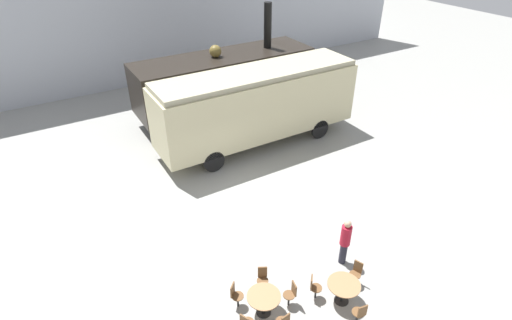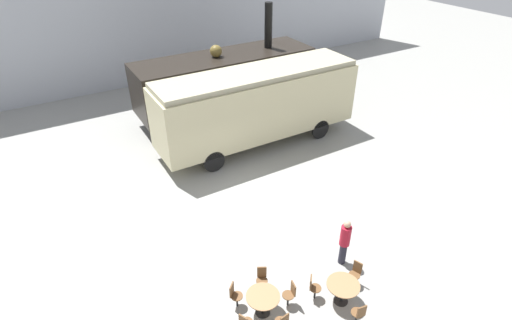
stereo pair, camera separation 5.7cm
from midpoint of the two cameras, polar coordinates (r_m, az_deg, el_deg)
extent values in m
plane|color=gray|center=(15.78, 0.14, -7.17)|extent=(80.00, 80.00, 0.00)
cube|color=#B2B7C1|center=(27.07, -17.64, 19.20)|extent=(44.00, 0.15, 9.00)
cube|color=black|center=(22.25, -4.28, 11.53)|extent=(9.83, 2.87, 2.58)
cylinder|color=black|center=(22.77, 1.86, 18.65)|extent=(0.42, 0.42, 2.40)
sphere|color=brown|center=(21.53, -5.67, 15.22)|extent=(0.64, 0.64, 0.64)
cylinder|color=black|center=(23.11, 4.04, 8.37)|extent=(1.32, 0.12, 1.32)
cylinder|color=black|center=(25.23, 0.49, 10.58)|extent=(1.32, 0.12, 1.32)
cylinder|color=black|center=(20.64, -9.71, 4.87)|extent=(1.32, 0.12, 1.32)
cylinder|color=black|center=(22.99, -12.33, 7.55)|extent=(1.32, 0.12, 1.32)
cube|color=beige|center=(19.22, 0.33, 7.94)|extent=(9.93, 2.59, 2.87)
cube|color=tan|center=(18.63, 0.34, 12.29)|extent=(9.73, 2.38, 0.24)
cylinder|color=black|center=(20.60, 9.25, 4.35)|extent=(1.01, 0.12, 1.01)
cylinder|color=black|center=(22.32, 5.30, 6.95)|extent=(1.01, 0.12, 1.01)
cylinder|color=black|center=(17.81, -5.90, -0.21)|extent=(1.01, 0.12, 1.01)
cylinder|color=black|center=(19.78, -8.99, 3.11)|extent=(1.01, 0.12, 1.01)
cylinder|color=black|center=(13.04, 12.12, -19.05)|extent=(0.44, 0.44, 0.02)
cylinder|color=black|center=(12.77, 12.31, -18.06)|extent=(0.08, 0.08, 0.68)
cylinder|color=#9E754C|center=(12.50, 12.50, -17.02)|extent=(0.98, 0.98, 0.03)
cylinder|color=black|center=(12.54, 1.11, -20.89)|extent=(0.44, 0.44, 0.02)
cylinder|color=black|center=(12.26, 1.12, -19.93)|extent=(0.08, 0.08, 0.67)
cylinder|color=#9E754C|center=(11.98, 1.14, -18.90)|extent=(0.98, 0.98, 0.03)
cylinder|color=black|center=(13.38, 13.88, -16.30)|extent=(0.06, 0.06, 0.42)
cylinder|color=brown|center=(13.21, 14.01, -15.65)|extent=(0.36, 0.36, 0.03)
cube|color=brown|center=(13.15, 14.44, -14.58)|extent=(0.14, 0.28, 0.42)
cylinder|color=black|center=(12.82, 8.53, -18.29)|extent=(0.06, 0.06, 0.42)
cylinder|color=brown|center=(12.65, 8.62, -17.65)|extent=(0.36, 0.36, 0.03)
cube|color=brown|center=(12.47, 7.97, -16.93)|extent=(0.21, 0.25, 0.42)
cylinder|color=black|center=(12.51, 14.27, -20.99)|extent=(0.06, 0.06, 0.42)
cylinder|color=brown|center=(12.33, 14.41, -20.36)|extent=(0.36, 0.36, 0.03)
cube|color=brown|center=(12.09, 14.99, -20.22)|extent=(0.29, 0.08, 0.42)
cylinder|color=black|center=(12.57, 4.71, -19.34)|extent=(0.06, 0.06, 0.42)
cylinder|color=brown|center=(12.40, 4.76, -18.69)|extent=(0.36, 0.36, 0.03)
cube|color=brown|center=(12.27, 5.50, -17.83)|extent=(0.10, 0.29, 0.42)
cylinder|color=black|center=(12.87, 0.98, -17.53)|extent=(0.06, 0.06, 0.42)
cylinder|color=brown|center=(12.70, 0.99, -16.88)|extent=(0.36, 0.36, 0.03)
cube|color=brown|center=(12.63, 0.97, -15.69)|extent=(0.27, 0.18, 0.42)
cylinder|color=black|center=(12.52, -2.58, -19.49)|extent=(0.06, 0.06, 0.42)
cylinder|color=brown|center=(12.35, -2.61, -18.85)|extent=(0.36, 0.36, 0.03)
cube|color=brown|center=(12.21, -3.35, -18.02)|extent=(0.24, 0.22, 0.42)
cylinder|color=#262633|center=(13.82, 12.39, -12.86)|extent=(0.24, 0.24, 0.82)
cylinder|color=#B2192D|center=(13.29, 12.78, -10.50)|extent=(0.34, 0.34, 0.73)
sphere|color=tan|center=(12.97, 13.04, -8.93)|extent=(0.24, 0.24, 0.24)
camera|label=1|loc=(0.03, -89.90, 0.07)|focal=28.00mm
camera|label=2|loc=(0.03, 90.10, -0.07)|focal=28.00mm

